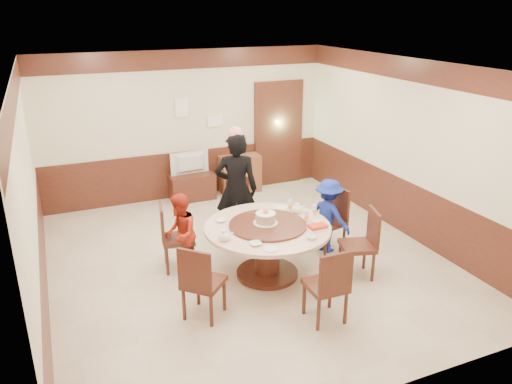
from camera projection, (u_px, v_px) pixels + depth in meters
name	position (u px, v px, depth m)	size (l,w,h in m)	color
room	(247.00, 192.00, 7.02)	(6.00, 6.04, 2.84)	beige
banquet_table	(267.00, 240.00, 6.79)	(1.71, 1.71, 0.78)	#471F16
chair_0	(329.00, 231.00, 7.62)	(0.51, 0.50, 0.97)	#471F16
chair_1	(243.00, 221.00, 7.98)	(0.50, 0.51, 0.97)	#471F16
chair_2	(177.00, 248.00, 7.07)	(0.52, 0.51, 0.97)	#471F16
chair_3	(203.00, 294.00, 5.95)	(0.62, 0.62, 0.97)	#471F16
chair_4	(326.00, 297.00, 5.88)	(0.45, 0.46, 0.97)	#471F16
chair_5	(358.00, 256.00, 6.86)	(0.55, 0.55, 0.97)	#471F16
person_standing	(236.00, 189.00, 7.64)	(0.65, 0.43, 1.78)	black
person_red	(180.00, 234.00, 6.88)	(0.56, 0.44, 1.15)	#B32917
person_blue	(328.00, 216.00, 7.49)	(0.74, 0.42, 1.14)	#172897
birthday_cake	(266.00, 218.00, 6.70)	(0.33, 0.33, 0.22)	white
teapot_left	(224.00, 236.00, 6.27)	(0.17, 0.15, 0.13)	white
teapot_right	(297.00, 209.00, 7.12)	(0.17, 0.15, 0.13)	white
bowl_0	(221.00, 221.00, 6.84)	(0.14, 0.14, 0.03)	white
bowl_1	(312.00, 237.00, 6.33)	(0.13, 0.13, 0.04)	white
bowl_2	(256.00, 244.00, 6.17)	(0.15, 0.15, 0.04)	white
bowl_3	(316.00, 222.00, 6.79)	(0.13, 0.13, 0.04)	white
saucer_near	(271.00, 249.00, 6.06)	(0.18, 0.18, 0.01)	white
saucer_far	(282.00, 208.00, 7.31)	(0.18, 0.18, 0.01)	white
shrimp_platter	(318.00, 227.00, 6.61)	(0.30, 0.20, 0.06)	white
bottle_0	(307.00, 217.00, 6.81)	(0.06, 0.06, 0.16)	white
bottle_1	(314.00, 210.00, 7.01)	(0.06, 0.06, 0.16)	white
bottle_2	(290.00, 206.00, 7.18)	(0.06, 0.06, 0.16)	white
tv_stand	(192.00, 187.00, 9.65)	(0.85, 0.45, 0.50)	#471F16
television	(191.00, 164.00, 9.49)	(0.76, 0.10, 0.44)	gray
side_cabinet	(240.00, 174.00, 10.00)	(0.80, 0.40, 0.75)	brown
thermos	(242.00, 146.00, 9.82)	(0.15, 0.15, 0.38)	silver
notice_left	(182.00, 108.00, 9.28)	(0.25, 0.00, 0.35)	white
notice_right	(215.00, 121.00, 9.62)	(0.30, 0.00, 0.22)	white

